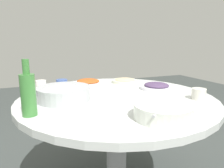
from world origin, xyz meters
TOP-DOWN VIEW (x-y plane):
  - round_dining_table at (0.00, 0.00)m, footprint 1.17×1.17m
  - rice_bowl at (0.32, -0.03)m, footprint 0.30×0.30m
  - soup_bowl at (-0.03, 0.42)m, footprint 0.25×0.25m
  - dish_noodles at (-0.22, -0.35)m, footprint 0.21×0.21m
  - dish_stirfry at (0.08, -0.36)m, footprint 0.23×0.23m
  - dish_eggplant at (-0.33, -0.05)m, footprint 0.23×0.23m
  - green_bottle at (0.50, 0.17)m, footprint 0.06×0.06m
  - tea_cup_near at (-0.41, 0.25)m, footprint 0.08×0.08m
  - tea_cup_far at (0.43, -0.32)m, footprint 0.07×0.07m
  - tea_cup_side at (0.29, -0.34)m, footprint 0.08×0.08m

SIDE VIEW (x-z plane):
  - round_dining_table at x=0.00m, z-range 0.23..0.95m
  - dish_noodles at x=-0.22m, z-range 0.72..0.76m
  - dish_eggplant at x=-0.33m, z-range 0.72..0.76m
  - dish_stirfry at x=0.08m, z-range 0.72..0.77m
  - soup_bowl at x=-0.03m, z-range 0.72..0.78m
  - tea_cup_side at x=0.29m, z-range 0.72..0.78m
  - tea_cup_near at x=-0.41m, z-range 0.72..0.78m
  - tea_cup_far at x=0.43m, z-range 0.72..0.79m
  - rice_bowl at x=0.32m, z-range 0.72..0.80m
  - green_bottle at x=0.50m, z-range 0.70..0.95m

